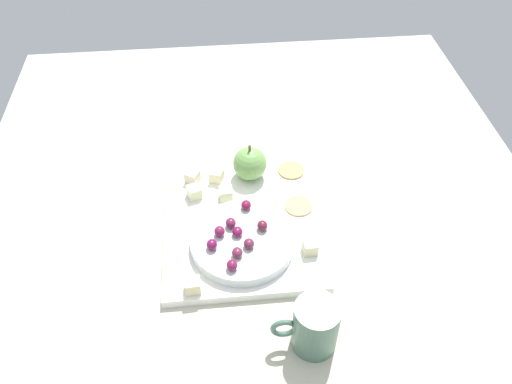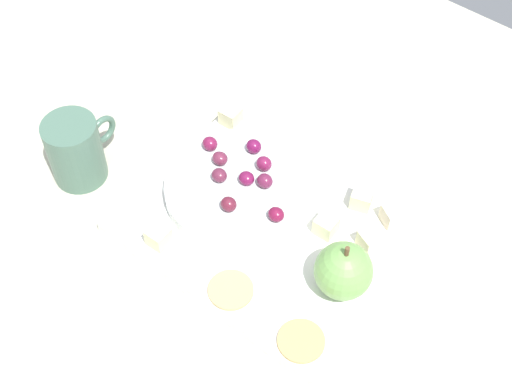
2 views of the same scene
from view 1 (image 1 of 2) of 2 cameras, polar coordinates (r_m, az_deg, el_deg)
The scene contains 23 objects.
table at distance 94.44cm, azimuth 0.59°, elevation -5.59°, with size 136.12×108.54×3.01cm, color #BDBAA1.
platter at distance 94.53cm, azimuth -1.66°, elevation -3.38°, with size 32.11×27.39×1.65cm, color white.
serving_dish at distance 89.34cm, azimuth -1.48°, elevation -5.39°, with size 17.72×17.72×1.99cm, color silver.
apple_whole at distance 99.76cm, azimuth -0.68°, elevation 3.10°, with size 6.45×6.45×6.45cm, color #74AB54.
apple_stem at distance 97.25cm, azimuth -0.70°, elevation 4.78°, with size 0.50×0.50×1.20cm, color brown.
cheese_cube_0 at distance 96.89cm, azimuth -3.27°, elevation -0.20°, with size 2.37×2.37×2.37cm, color beige.
cheese_cube_1 at distance 88.73cm, azimuth 5.92°, elevation -5.99°, with size 2.37×2.37×2.37cm, color beige.
cheese_cube_2 at distance 97.71cm, azimuth -6.72°, elevation -0.02°, with size 2.37×2.37×2.37cm, color beige.
cheese_cube_3 at distance 84.21cm, azimuth -6.87°, elevation -10.04°, with size 2.37×2.37×2.37cm, color beige.
cheese_cube_4 at distance 100.77cm, azimuth -6.92°, elevation 1.65°, with size 2.37×2.37×2.37cm, color beige.
cheese_cube_5 at distance 100.55cm, azimuth -4.29°, elevation 1.79°, with size 2.37×2.37×2.37cm, color beige.
cracker_0 at distance 96.24cm, azimuth 4.65°, elevation -1.53°, with size 5.09×5.09×0.40cm, color tan.
cracker_1 at distance 103.06cm, azimuth 3.84°, elevation 2.37°, with size 5.09×5.09×0.40cm, color tan.
grape_0 at distance 88.40cm, azimuth -2.04°, elevation -4.34°, with size 1.95×1.75×1.58cm, color maroon.
grape_1 at distance 88.45cm, azimuth -3.99°, elevation -4.29°, with size 1.95×1.75×1.81cm, color maroon.
grape_2 at distance 83.95cm, azimuth -2.62°, elevation -7.94°, with size 1.95×1.75×1.72cm, color maroon.
grape_3 at distance 86.73cm, azimuth -4.82°, elevation -5.72°, with size 1.95×1.75×1.78cm, color #6C1444.
grape_4 at distance 86.65cm, azimuth -0.77°, elevation -5.64°, with size 1.95×1.75×1.62cm, color #62233A.
grape_5 at distance 92.49cm, azimuth -1.08°, elevation -1.43°, with size 1.95×1.75×1.63cm, color maroon.
grape_6 at distance 89.16cm, azimuth 0.91°, elevation -3.65°, with size 1.95×1.75×1.76cm, color maroon.
grape_7 at distance 85.54cm, azimuth -2.05°, elevation -6.60°, with size 1.95×1.75×1.59cm, color maroon.
grape_8 at distance 89.74cm, azimuth -2.77°, elevation -3.30°, with size 1.95×1.75×1.75cm, color #662040.
cup at distance 78.23cm, azimuth 6.38°, elevation -14.30°, with size 6.70×9.91×8.95cm.
Camera 1 is at (-59.72, 6.90, 74.34)cm, focal length 36.83 mm.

